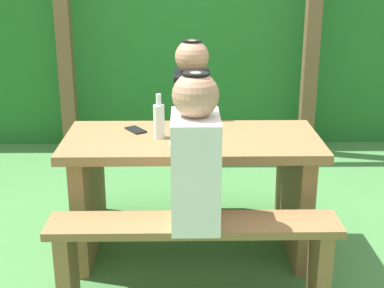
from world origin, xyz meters
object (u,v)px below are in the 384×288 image
object	(u,v)px
bench_near	(194,246)
person_black_coat	(192,102)
bottle_left	(189,122)
picnic_table	(192,175)
bench_far	(191,170)
cell_phone	(136,130)
drinking_glass	(206,127)
person_white_shirt	(195,155)
bottle_right	(159,120)

from	to	relation	value
bench_near	person_black_coat	xyz separation A→B (m)	(0.01, 1.00, 0.46)
bottle_left	picnic_table	bearing A→B (deg)	65.21
bench_far	cell_phone	xyz separation A→B (m)	(-0.32, -0.39, 0.40)
bench_near	bottle_left	bearing A→B (deg)	92.19
drinking_glass	picnic_table	bearing A→B (deg)	-156.43
picnic_table	person_white_shirt	xyz separation A→B (m)	(0.01, -0.50, 0.30)
picnic_table	bottle_right	size ratio (longest dim) A/B	5.74
person_white_shirt	drinking_glass	bearing A→B (deg)	82.51
picnic_table	drinking_glass	xyz separation A→B (m)	(0.08, 0.03, 0.28)
picnic_table	bench_far	size ratio (longest dim) A/B	1.00
bench_near	person_white_shirt	xyz separation A→B (m)	(0.01, 0.00, 0.46)
bottle_left	person_black_coat	bearing A→B (deg)	87.29
bench_far	bottle_right	bearing A→B (deg)	-109.19
picnic_table	bottle_left	xyz separation A→B (m)	(-0.02, -0.04, 0.32)
bench_near	bench_far	world-z (taller)	same
person_black_coat	bottle_right	world-z (taller)	person_black_coat
bench_far	person_white_shirt	xyz separation A→B (m)	(0.01, -1.00, 0.46)
person_white_shirt	drinking_glass	distance (m)	0.54
bottle_left	cell_phone	bearing A→B (deg)	152.66
picnic_table	bottle_right	distance (m)	0.37
person_white_shirt	drinking_glass	size ratio (longest dim) A/B	7.66
bench_near	bottle_right	size ratio (longest dim) A/B	5.74
picnic_table	person_black_coat	distance (m)	0.58
bench_far	drinking_glass	size ratio (longest dim) A/B	14.91
bench_far	cell_phone	distance (m)	0.64
bench_far	person_black_coat	xyz separation A→B (m)	(0.01, -0.00, 0.46)
person_white_shirt	cell_phone	size ratio (longest dim) A/B	5.14
bench_far	person_black_coat	distance (m)	0.46
person_white_shirt	person_black_coat	bearing A→B (deg)	89.98
cell_phone	picnic_table	bearing A→B (deg)	-53.60
bench_far	cell_phone	bearing A→B (deg)	-129.35
bench_near	drinking_glass	bearing A→B (deg)	81.79
picnic_table	bench_near	size ratio (longest dim) A/B	1.00
bench_far	person_black_coat	bearing A→B (deg)	-23.12
person_black_coat	person_white_shirt	bearing A→B (deg)	-90.02
bottle_right	cell_phone	bearing A→B (deg)	137.75
bench_near	person_black_coat	size ratio (longest dim) A/B	1.95
cell_phone	bottle_left	bearing A→B (deg)	-60.79
bench_near	picnic_table	bearing A→B (deg)	90.00
bottle_left	bottle_right	distance (m)	0.16
bench_near	cell_phone	world-z (taller)	cell_phone
bottle_left	cell_phone	distance (m)	0.35
bench_near	drinking_glass	world-z (taller)	drinking_glass
person_white_shirt	person_black_coat	world-z (taller)	same
picnic_table	person_white_shirt	distance (m)	0.58
cell_phone	bottle_right	bearing A→B (deg)	-75.69
bench_far	bottle_left	world-z (taller)	bottle_left
bench_near	person_white_shirt	size ratio (longest dim) A/B	1.95
person_white_shirt	bottle_right	size ratio (longest dim) A/B	2.95
drinking_glass	cell_phone	world-z (taller)	drinking_glass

